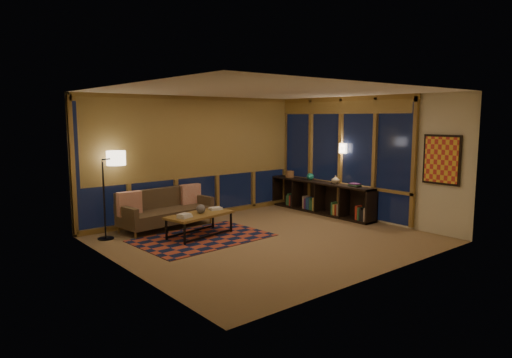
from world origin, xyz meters
TOP-DOWN VIEW (x-y plane):
  - floor at (0.00, 0.00)m, footprint 5.50×5.00m
  - ceiling at (0.00, 0.00)m, footprint 5.50×5.00m
  - walls at (0.00, 0.00)m, footprint 5.51×5.01m
  - window_wall_back at (0.00, 2.43)m, footprint 5.30×0.16m
  - window_wall_right at (2.68, 0.60)m, footprint 0.16×3.70m
  - wall_art at (2.71, -1.85)m, footprint 0.06×0.74m
  - wall_sconce at (2.62, 0.45)m, footprint 0.12×0.18m
  - sofa at (-1.04, 1.96)m, footprint 1.96×0.95m
  - pillow_left at (-1.79, 2.03)m, footprint 0.47×0.16m
  - pillow_right at (-0.33, 2.19)m, footprint 0.45×0.16m
  - area_rug at (-0.92, 0.81)m, footprint 2.49×1.73m
  - coffee_table at (-0.87, 0.97)m, footprint 1.39×0.83m
  - book_stack_a at (-1.27, 0.86)m, footprint 0.32×0.28m
  - book_stack_b at (-0.42, 1.09)m, footprint 0.28×0.23m
  - ceramic_pot at (-0.82, 1.00)m, footprint 0.18×0.18m
  - floor_lamp at (-2.33, 1.91)m, footprint 0.64×0.57m
  - bookshelf at (2.49, 1.00)m, footprint 0.40×2.98m
  - basket at (2.47, 2.02)m, footprint 0.22×0.22m
  - teal_bowl at (2.49, 1.33)m, footprint 0.21×0.21m
  - vase at (2.49, 0.54)m, footprint 0.22×0.22m
  - shelf_book_stack at (2.49, -0.01)m, footprint 0.22×0.27m

SIDE VIEW (x-z plane):
  - floor at x=0.00m, z-range -0.01..0.01m
  - area_rug at x=-0.92m, z-range 0.00..0.01m
  - coffee_table at x=-0.87m, z-range 0.00..0.43m
  - bookshelf at x=2.49m, z-range 0.00..0.75m
  - sofa at x=-1.04m, z-range 0.00..0.77m
  - book_stack_b at x=-0.42m, z-range 0.43..0.48m
  - book_stack_a at x=-1.27m, z-range 0.43..0.51m
  - ceramic_pot at x=-0.82m, z-range 0.43..0.61m
  - pillow_right at x=-0.33m, z-range 0.39..0.83m
  - pillow_left at x=-1.79m, z-range 0.39..0.85m
  - shelf_book_stack at x=2.49m, z-range 0.75..0.81m
  - floor_lamp at x=-2.33m, z-range 0.00..1.62m
  - basket at x=2.47m, z-range 0.75..0.91m
  - teal_bowl at x=2.49m, z-range 0.75..0.91m
  - vase at x=2.49m, z-range 0.75..0.94m
  - walls at x=0.00m, z-range 0.00..2.70m
  - window_wall_back at x=0.00m, z-range 0.05..2.65m
  - window_wall_right at x=2.68m, z-range 0.05..2.65m
  - wall_art at x=2.71m, z-range 0.98..1.92m
  - wall_sconce at x=2.62m, z-range 1.44..1.66m
  - ceiling at x=0.00m, z-range 2.70..2.71m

